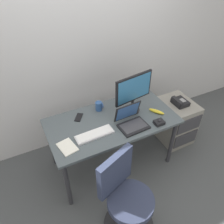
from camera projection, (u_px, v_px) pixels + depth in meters
name	position (u px, v px, depth m)	size (l,w,h in m)	color
ground_plane	(112.00, 162.00, 3.02)	(8.00, 8.00, 0.00)	#46494B
back_wall	(85.00, 41.00, 2.66)	(6.00, 0.10, 2.80)	silver
desk	(112.00, 125.00, 2.61)	(1.47, 0.76, 0.74)	#485156
file_cabinet	(175.00, 121.00, 3.20)	(0.42, 0.53, 0.62)	gray
desk_phone	(180.00, 102.00, 2.97)	(0.17, 0.20, 0.09)	black
office_chair	(125.00, 200.00, 2.13)	(0.53, 0.54, 0.94)	black
monitor_main	(134.00, 91.00, 2.53)	(0.48, 0.18, 0.47)	#262628
keyboard	(95.00, 134.00, 2.37)	(0.41, 0.15, 0.03)	silver
laptop	(131.00, 121.00, 2.47)	(0.33, 0.29, 0.24)	black
trackball_mouse	(159.00, 122.00, 2.50)	(0.11, 0.09, 0.07)	black
coffee_mug	(99.00, 106.00, 2.68)	(0.09, 0.08, 0.11)	#2C518D
paper_notepad	(67.00, 147.00, 2.24)	(0.15, 0.21, 0.01)	white
cell_phone	(79.00, 117.00, 2.60)	(0.07, 0.14, 0.01)	black
banana	(157.00, 111.00, 2.66)	(0.19, 0.04, 0.04)	yellow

